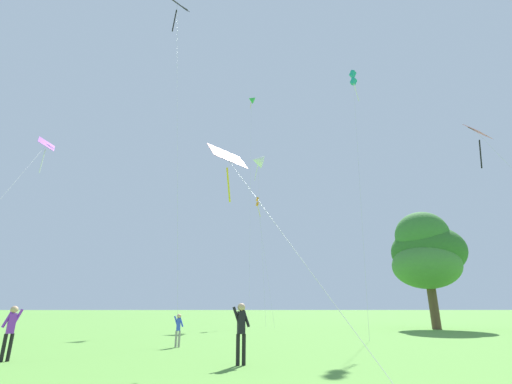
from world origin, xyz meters
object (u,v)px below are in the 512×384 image
at_px(person_child_small, 178,327).
at_px(kite_orange_box, 258,204).
at_px(kite_red_high, 229,163).
at_px(kite_teal_box, 353,80).
at_px(kite_pink_low, 480,139).
at_px(person_near_tree, 241,327).
at_px(person_foreground_watcher, 11,328).
at_px(kite_white_distant, 258,161).
at_px(kite_green_small, 251,100).
at_px(kite_black_large, 177,12).
at_px(tree_right_cluster, 426,253).
at_px(kite_purple_streamer, 42,152).

bearing_deg(person_child_small, kite_orange_box, 77.70).
distance_m(kite_orange_box, kite_red_high, 23.01).
relative_size(kite_orange_box, kite_teal_box, 0.59).
relative_size(kite_pink_low, person_near_tree, 7.83).
distance_m(person_child_small, person_near_tree, 5.95).
xyz_separation_m(kite_teal_box, person_foreground_watcher, (-17.11, -13.42, -19.63)).
bearing_deg(kite_red_high, kite_white_distant, 85.67).
xyz_separation_m(kite_green_small, kite_black_large, (-6.38, -17.51, -2.84)).
relative_size(kite_black_large, person_near_tree, 14.70).
height_order(kite_teal_box, tree_right_cluster, kite_teal_box).
relative_size(kite_red_high, kite_black_large, 0.32).
bearing_deg(kite_orange_box, kite_black_large, -119.66).
bearing_deg(kite_orange_box, kite_red_high, -94.54).
relative_size(kite_teal_box, tree_right_cluster, 2.26).
distance_m(kite_red_high, kite_black_large, 21.05).
relative_size(kite_purple_streamer, person_child_small, 10.21).
relative_size(kite_orange_box, kite_black_large, 0.48).
height_order(kite_green_small, person_foreground_watcher, kite_green_small).
xyz_separation_m(kite_orange_box, person_foreground_watcher, (-8.94, -22.98, -11.00)).
bearing_deg(person_foreground_watcher, kite_red_high, 4.21).
bearing_deg(person_foreground_watcher, person_near_tree, -7.08).
xyz_separation_m(kite_white_distant, person_child_small, (-4.15, -20.62, -16.89)).
distance_m(kite_purple_streamer, kite_teal_box, 26.02).
bearing_deg(tree_right_cluster, kite_purple_streamer, -170.59).
bearing_deg(kite_green_small, kite_purple_streamer, -134.62).
height_order(kite_pink_low, person_child_small, kite_pink_low).
distance_m(kite_pink_low, person_near_tree, 22.86).
bearing_deg(kite_pink_low, kite_purple_streamer, 175.38).
bearing_deg(person_child_small, kite_teal_box, 36.90).
xyz_separation_m(kite_green_small, person_child_small, (-3.41, -23.88, -27.04)).
xyz_separation_m(kite_purple_streamer, person_child_small, (12.50, -7.75, -12.01)).
bearing_deg(kite_white_distant, kite_red_high, -94.33).
height_order(person_foreground_watcher, tree_right_cluster, tree_right_cluster).
bearing_deg(kite_teal_box, kite_pink_low, -29.21).
bearing_deg(kite_white_distant, person_child_small, -101.38).
bearing_deg(kite_black_large, person_foreground_watcher, -100.08).
height_order(kite_white_distant, person_child_small, kite_white_distant).
relative_size(kite_red_high, kite_teal_box, 0.40).
height_order(kite_orange_box, kite_purple_streamer, kite_purple_streamer).
relative_size(kite_purple_streamer, tree_right_cluster, 1.50).
bearing_deg(kite_pink_low, kite_orange_box, 138.56).
bearing_deg(kite_pink_low, kite_teal_box, 150.79).
distance_m(kite_orange_box, person_near_tree, 26.35).
bearing_deg(person_near_tree, kite_white_distant, 87.26).
relative_size(kite_orange_box, kite_purple_streamer, 0.89).
distance_m(kite_green_small, kite_white_distant, 10.68).
bearing_deg(person_foreground_watcher, person_child_small, 41.00).
bearing_deg(person_child_small, kite_pink_low, 14.84).
height_order(kite_red_high, kite_teal_box, kite_teal_box).
relative_size(kite_purple_streamer, kite_pink_low, 1.00).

